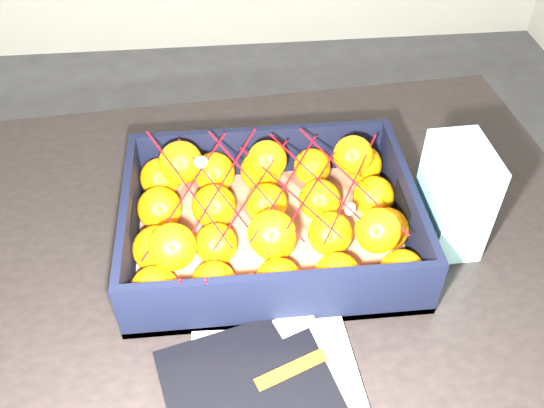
{
  "coord_description": "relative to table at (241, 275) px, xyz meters",
  "views": [
    {
      "loc": [
        0.16,
        -0.93,
        1.45
      ],
      "look_at": [
        0.22,
        -0.32,
        0.86
      ],
      "focal_mm": 38.66,
      "sensor_mm": 36.0,
      "label": 1
    }
  ],
  "objects": [
    {
      "name": "table",
      "position": [
        0.0,
        0.0,
        0.0
      ],
      "size": [
        1.26,
        0.89,
        0.75
      ],
      "color": "black",
      "rests_on": "ground"
    },
    {
      "name": "ground",
      "position": [
        -0.17,
        0.27,
        -0.65
      ],
      "size": [
        3.5,
        3.5,
        0.0
      ],
      "primitive_type": "plane",
      "color": "#3A3A3D",
      "rests_on": "ground"
    },
    {
      "name": "mesh_net",
      "position": [
        0.04,
        -0.02,
        0.21
      ],
      "size": [
        0.37,
        0.29,
        0.11
      ],
      "color": "red",
      "rests_on": "clementine_heap"
    },
    {
      "name": "produce_crate",
      "position": [
        0.05,
        -0.01,
        0.13
      ],
      "size": [
        0.44,
        0.33,
        0.11
      ],
      "color": "brown",
      "rests_on": "table"
    },
    {
      "name": "clementine_heap",
      "position": [
        0.04,
        -0.01,
        0.16
      ],
      "size": [
        0.42,
        0.31,
        0.12
      ],
      "color": "orange",
      "rests_on": "produce_crate"
    },
    {
      "name": "retail_carton",
      "position": [
        0.33,
        -0.03,
        0.19
      ],
      "size": [
        0.08,
        0.12,
        0.18
      ],
      "primitive_type": "cube",
      "rotation": [
        0.0,
        0.0,
        0.04
      ],
      "color": "white",
      "rests_on": "table"
    }
  ]
}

